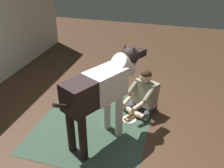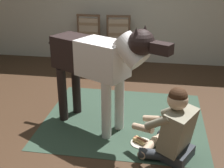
% 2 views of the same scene
% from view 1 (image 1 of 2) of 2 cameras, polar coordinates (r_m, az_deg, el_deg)
% --- Properties ---
extents(ground_plane, '(13.14, 13.14, 0.00)m').
position_cam_1_polar(ground_plane, '(4.04, -1.85, -11.86)').
color(ground_plane, '#432C1D').
extents(area_rug, '(2.07, 1.80, 0.01)m').
position_cam_1_polar(area_rug, '(4.33, -3.97, -8.72)').
color(area_rug, '#334839').
rests_on(area_rug, ground).
extents(person_sitting_on_floor, '(0.71, 0.63, 0.81)m').
position_cam_1_polar(person_sitting_on_floor, '(4.48, 7.13, -2.43)').
color(person_sitting_on_floor, '#393E45').
rests_on(person_sitting_on_floor, ground).
extents(large_dog, '(1.56, 0.91, 1.35)m').
position_cam_1_polar(large_dog, '(3.55, -2.18, -0.95)').
color(large_dog, white).
rests_on(large_dog, ground).
extents(hot_dog_on_plate, '(0.24, 0.24, 0.06)m').
position_cam_1_polar(hot_dog_on_plate, '(4.39, 3.86, -7.69)').
color(hot_dog_on_plate, silver).
rests_on(hot_dog_on_plate, ground).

